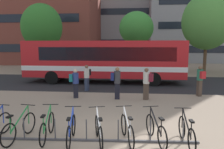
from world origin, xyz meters
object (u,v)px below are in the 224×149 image
object	(u,v)px
parked_bicycle_blue_3	(71,130)
parked_bicycle_black_7	(186,133)
parked_bicycle_white_5	(127,130)
street_tree_3	(136,28)
street_tree_1	(42,27)
commuter_maroon_pack_0	(147,82)
commuter_black_pack_3	(87,76)
city_bus	(103,60)
parked_bicycle_black_6	(156,130)
commuter_teal_pack_1	(75,81)
street_tree_2	(207,22)
commuter_navy_pack_2	(117,81)
parked_bicycle_white_4	(99,131)
parked_bicycle_green_1	(20,128)
parked_bicycle_green_2	(47,127)
commuter_red_pack_4	(200,79)

from	to	relation	value
parked_bicycle_blue_3	parked_bicycle_black_7	bearing A→B (deg)	-95.07
parked_bicycle_white_5	street_tree_3	size ratio (longest dim) A/B	0.27
parked_bicycle_black_7	street_tree_1	bearing A→B (deg)	31.46
commuter_maroon_pack_0	street_tree_3	xyz separation A→B (m)	(-0.41, 11.94, 3.62)
commuter_black_pack_3	city_bus	bearing A→B (deg)	-176.61
parked_bicycle_black_6	commuter_teal_pack_1	xyz separation A→B (m)	(-3.86, 5.19, 0.54)
parked_bicycle_black_7	street_tree_1	xyz separation A→B (m)	(-11.41, 17.00, 4.41)
parked_bicycle_black_7	street_tree_2	world-z (taller)	street_tree_2
parked_bicycle_blue_3	parked_bicycle_white_5	bearing A→B (deg)	-90.61
commuter_teal_pack_1	commuter_navy_pack_2	xyz separation A→B (m)	(2.30, -0.04, 0.08)
commuter_maroon_pack_0	street_tree_1	distance (m)	16.27
city_bus	parked_bicycle_black_6	world-z (taller)	city_bus
parked_bicycle_white_4	commuter_navy_pack_2	bearing A→B (deg)	-17.21
parked_bicycle_white_5	parked_bicycle_black_7	bearing A→B (deg)	-106.22
commuter_teal_pack_1	street_tree_3	xyz separation A→B (m)	(3.51, 11.90, 3.68)
parked_bicycle_green_1	parked_bicycle_green_2	bearing A→B (deg)	-74.72
street_tree_1	parked_bicycle_black_7	bearing A→B (deg)	-56.13
parked_bicycle_green_2	parked_bicycle_black_7	size ratio (longest dim) A/B	1.00
commuter_maroon_pack_0	street_tree_3	distance (m)	12.48
parked_bicycle_green_2	parked_bicycle_white_5	distance (m)	2.49
commuter_black_pack_3	commuter_red_pack_4	distance (m)	6.78
city_bus	parked_bicycle_black_7	size ratio (longest dim) A/B	7.00
commuter_teal_pack_1	street_tree_2	distance (m)	16.05
city_bus	parked_bicycle_green_2	bearing A→B (deg)	88.83
parked_bicycle_green_1	commuter_maroon_pack_0	size ratio (longest dim) A/B	1.00
parked_bicycle_green_1	parked_bicycle_black_7	world-z (taller)	same
commuter_maroon_pack_0	commuter_black_pack_3	bearing A→B (deg)	-9.55
street_tree_2	city_bus	bearing A→B (deg)	-146.45
parked_bicycle_white_4	commuter_black_pack_3	xyz separation A→B (m)	(-1.90, 7.39, 0.56)
commuter_maroon_pack_0	commuter_teal_pack_1	distance (m)	3.92
commuter_teal_pack_1	commuter_red_pack_4	xyz separation A→B (m)	(6.97, 1.04, 0.09)
street_tree_2	parked_bicycle_black_6	bearing A→B (deg)	-111.75
parked_bicycle_black_7	commuter_navy_pack_2	distance (m)	5.83
parked_bicycle_green_2	street_tree_3	distance (m)	17.94
parked_bicycle_white_5	street_tree_3	distance (m)	17.65
commuter_maroon_pack_0	street_tree_2	world-z (taller)	street_tree_2
parked_bicycle_white_4	commuter_red_pack_4	bearing A→B (deg)	-52.44
parked_bicycle_white_5	commuter_navy_pack_2	xyz separation A→B (m)	(-0.70, 5.20, 0.62)
street_tree_2	street_tree_3	world-z (taller)	street_tree_2
parked_bicycle_green_1	street_tree_1	distance (m)	18.76
parked_bicycle_black_6	commuter_navy_pack_2	bearing A→B (deg)	1.67
city_bus	commuter_navy_pack_2	xyz separation A→B (m)	(1.42, -5.07, -0.77)
city_bus	commuter_red_pack_4	distance (m)	7.32
street_tree_2	street_tree_3	bearing A→B (deg)	175.84
parked_bicycle_green_1	street_tree_3	bearing A→B (deg)	-5.06
parked_bicycle_green_2	street_tree_1	distance (m)	18.96
parked_bicycle_green_1	parked_bicycle_white_5	xyz separation A→B (m)	(3.33, 0.16, 0.00)
parked_bicycle_black_7	street_tree_2	size ratio (longest dim) A/B	0.22
parked_bicycle_blue_3	parked_bicycle_black_6	bearing A→B (deg)	-91.94
parked_bicycle_black_6	commuter_maroon_pack_0	world-z (taller)	commuter_maroon_pack_0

